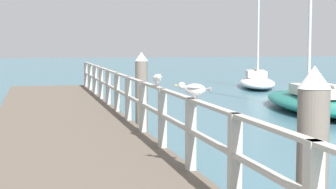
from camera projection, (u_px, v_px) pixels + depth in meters
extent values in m
cube|color=brown|center=(64.00, 131.00, 11.81)|extent=(2.91, 21.31, 0.38)
cube|color=#B2ADA3|center=(235.00, 159.00, 5.72)|extent=(0.12, 0.12, 0.95)
cube|color=#B2ADA3|center=(191.00, 134.00, 7.31)|extent=(0.12, 0.12, 0.95)
cube|color=#B2ADA3|center=(162.00, 118.00, 8.90)|extent=(0.12, 0.12, 0.95)
cube|color=#B2ADA3|center=(143.00, 107.00, 10.49)|extent=(0.12, 0.12, 0.95)
cube|color=#B2ADA3|center=(128.00, 98.00, 12.08)|extent=(0.12, 0.12, 0.95)
cube|color=#B2ADA3|center=(117.00, 92.00, 13.67)|extent=(0.12, 0.12, 0.95)
cube|color=#B2ADA3|center=(108.00, 87.00, 15.26)|extent=(0.12, 0.12, 0.95)
cube|color=#B2ADA3|center=(101.00, 83.00, 16.85)|extent=(0.12, 0.12, 0.95)
cube|color=#B2ADA3|center=(95.00, 79.00, 18.43)|extent=(0.12, 0.12, 0.95)
cube|color=#B2ADA3|center=(90.00, 77.00, 20.02)|extent=(0.12, 0.12, 0.95)
cube|color=#B2ADA3|center=(86.00, 74.00, 21.61)|extent=(0.12, 0.12, 0.95)
cube|color=#B2ADA3|center=(128.00, 77.00, 12.04)|extent=(0.10, 19.71, 0.04)
cube|color=#B2ADA3|center=(128.00, 96.00, 12.07)|extent=(0.10, 19.71, 0.04)
cylinder|color=#6B6056|center=(312.00, 182.00, 4.92)|extent=(0.28, 0.28, 1.65)
cone|color=white|center=(314.00, 77.00, 4.84)|extent=(0.29, 0.29, 0.20)
cylinder|color=#6B6056|center=(142.00, 98.00, 12.58)|extent=(0.28, 0.28, 1.65)
cone|color=white|center=(141.00, 57.00, 12.49)|extent=(0.29, 0.29, 0.20)
ellipsoid|color=white|center=(195.00, 90.00, 7.07)|extent=(0.30, 0.26, 0.15)
sphere|color=white|center=(182.00, 86.00, 7.13)|extent=(0.09, 0.09, 0.09)
cone|color=gold|center=(177.00, 85.00, 7.15)|extent=(0.05, 0.05, 0.02)
cone|color=#939399|center=(208.00, 89.00, 7.01)|extent=(0.11, 0.10, 0.07)
ellipsoid|color=#939399|center=(195.00, 87.00, 7.07)|extent=(0.28, 0.27, 0.04)
cylinder|color=tan|center=(195.00, 98.00, 7.05)|extent=(0.01, 0.01, 0.05)
cylinder|color=tan|center=(196.00, 97.00, 7.10)|extent=(0.01, 0.01, 0.05)
ellipsoid|color=white|center=(157.00, 79.00, 9.21)|extent=(0.15, 0.29, 0.15)
sphere|color=white|center=(159.00, 77.00, 9.04)|extent=(0.09, 0.09, 0.09)
cone|color=gold|center=(159.00, 77.00, 8.97)|extent=(0.03, 0.05, 0.02)
cone|color=#939399|center=(156.00, 78.00, 9.38)|extent=(0.08, 0.08, 0.07)
ellipsoid|color=#939399|center=(157.00, 77.00, 9.21)|extent=(0.19, 0.24, 0.04)
cylinder|color=tan|center=(158.00, 85.00, 9.24)|extent=(0.01, 0.01, 0.05)
cylinder|color=tan|center=(156.00, 85.00, 9.23)|extent=(0.01, 0.01, 0.05)
ellipsoid|color=white|center=(257.00, 83.00, 25.83)|extent=(3.08, 5.36, 0.47)
cylinder|color=#B2B2B7|center=(258.00, 27.00, 25.34)|extent=(0.10, 0.10, 4.62)
cylinder|color=#B2B2B7|center=(256.00, 69.00, 26.41)|extent=(0.63, 1.73, 0.08)
cube|color=beige|center=(256.00, 74.00, 26.40)|extent=(1.41, 2.03, 0.30)
ellipsoid|color=#197266|center=(312.00, 102.00, 16.93)|extent=(3.21, 6.69, 0.53)
cylinder|color=#B2B2B7|center=(321.00, 84.00, 16.08)|extent=(0.46, 2.23, 0.08)
cube|color=beige|center=(321.00, 91.00, 16.13)|extent=(1.58, 2.48, 0.30)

